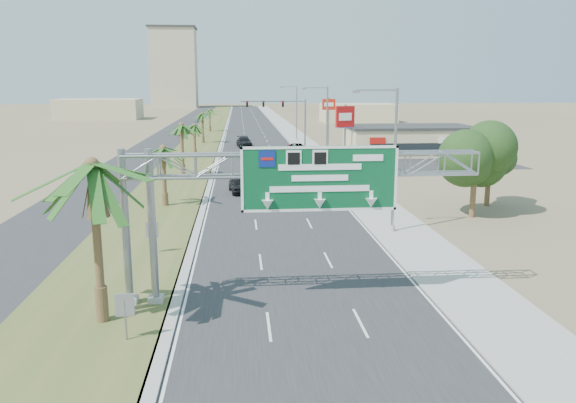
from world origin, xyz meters
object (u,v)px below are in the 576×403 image
Objects in this scene: car_mid_lane at (271,173)px; palm_near at (92,166)px; sign_gantry at (285,177)px; store_building at (409,141)px; car_far at (244,142)px; car_right_lane at (297,149)px; pole_sign_red_near at (345,120)px; pole_sign_red_far at (329,108)px; car_left_lane at (239,185)px; signal_mast at (292,120)px; pole_sign_blue at (346,119)px.

palm_near is at bearing -100.55° from car_mid_lane.
store_building is at bearing 67.64° from sign_gantry.
sign_gantry is 68.85m from car_far.
pole_sign_red_near reaches higher than car_right_lane.
pole_sign_red_far is at bearing 79.27° from sign_gantry.
car_far is (-24.30, 12.57, -1.19)m from store_building.
car_far is at bearing 178.45° from pole_sign_red_far.
palm_near is at bearing -166.68° from sign_gantry.
car_far is 32.68m from pole_sign_red_near.
car_mid_lane is at bearing -136.79° from store_building.
pole_sign_red_near is at bearing 21.38° from car_mid_lane.
car_right_lane is 0.71× the size of pole_sign_red_far.
car_left_lane is at bearing 78.57° from palm_near.
store_building is at bearing 61.72° from palm_near.
signal_mast is 6.29m from car_right_lane.
store_building reaches higher than car_right_lane.
store_building is 22.30m from pole_sign_red_near.
pole_sign_blue is at bearing 69.05° from palm_near.
pole_sign_blue reaches higher than car_right_lane.
car_left_lane is 0.55× the size of pole_sign_red_near.
car_right_lane is 8.89m from pole_sign_blue.
car_mid_lane is (3.44, 7.80, -0.10)m from car_left_lane.
car_left_lane is (-25.18, -28.22, -1.25)m from store_building.
pole_sign_red_far is (12.93, 68.26, 0.32)m from sign_gantry.
car_mid_lane is at bearing 58.70° from car_left_lane.
car_left_lane is 0.55× the size of pole_sign_red_far.
car_left_lane is 0.79× the size of car_far.
store_building is at bearing -50.27° from pole_sign_red_far.
car_right_lane is (6.56, 57.24, -5.25)m from sign_gantry.
sign_gantry reaches higher than store_building.
palm_near is (-8.14, -1.93, 0.87)m from sign_gantry.
pole_sign_red_far reaches higher than car_far.
sign_gantry is 8.41m from palm_near.
pole_sign_red_near reaches higher than store_building.
sign_gantry is at bearing -104.66° from pole_sign_red_near.
store_building is 4.53× the size of car_mid_lane.
palm_near is at bearing -106.71° from pole_sign_red_far.
car_right_lane is 1.03× the size of car_far.
palm_near reaches higher than signal_mast.
pole_sign_blue is at bearing -35.82° from car_right_lane.
store_building reaches higher than car_mid_lane.
signal_mast reaches higher than sign_gantry.
pole_sign_red_far is (11.61, 32.61, 5.72)m from car_mid_lane.
pole_sign_red_far is (14.17, -0.38, 5.56)m from car_far.
pole_sign_red_far reaches higher than pole_sign_red_near.
car_mid_lane is 21.56m from pole_sign_blue.
car_left_lane is at bearing -138.95° from pole_sign_red_near.
car_left_lane is 0.77× the size of car_right_lane.
pole_sign_blue is at bearing 78.87° from pole_sign_red_near.
pole_sign_red_far is (2.87, 29.80, 0.15)m from pole_sign_red_near.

